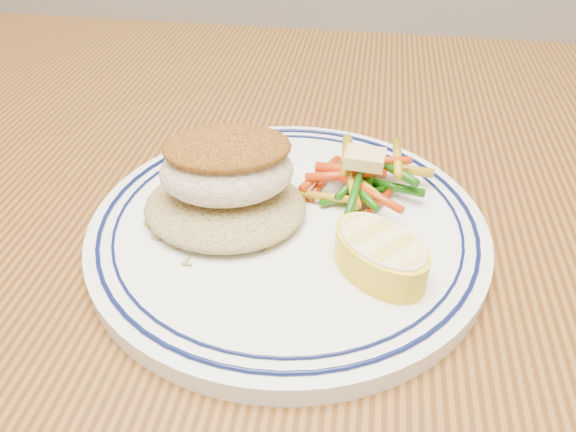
# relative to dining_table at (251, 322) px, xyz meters

# --- Properties ---
(dining_table) EXTENTS (1.50, 0.90, 0.75)m
(dining_table) POSITION_rel_dining_table_xyz_m (0.00, 0.00, 0.00)
(dining_table) COLOR #502D10
(dining_table) RESTS_ON ground
(plate) EXTENTS (0.29, 0.29, 0.02)m
(plate) POSITION_rel_dining_table_xyz_m (0.03, 0.00, 0.11)
(plate) COLOR white
(plate) RESTS_ON dining_table
(rice_pilaf) EXTENTS (0.12, 0.10, 0.02)m
(rice_pilaf) POSITION_rel_dining_table_xyz_m (-0.01, 0.00, 0.12)
(rice_pilaf) COLOR #96814B
(rice_pilaf) RESTS_ON plate
(fish_fillet) EXTENTS (0.11, 0.09, 0.05)m
(fish_fillet) POSITION_rel_dining_table_xyz_m (-0.01, 0.01, 0.15)
(fish_fillet) COLOR #EFE1C6
(fish_fillet) RESTS_ON rice_pilaf
(vegetable_pile) EXTENTS (0.10, 0.11, 0.03)m
(vegetable_pile) POSITION_rel_dining_table_xyz_m (0.08, 0.04, 0.13)
(vegetable_pile) COLOR #15520A
(vegetable_pile) RESTS_ON plate
(butter_pat) EXTENTS (0.03, 0.02, 0.01)m
(butter_pat) POSITION_rel_dining_table_xyz_m (0.08, 0.04, 0.15)
(butter_pat) COLOR #E9D672
(butter_pat) RESTS_ON vegetable_pile
(lemon_wedge) EXTENTS (0.09, 0.09, 0.03)m
(lemon_wedge) POSITION_rel_dining_table_xyz_m (0.10, -0.04, 0.13)
(lemon_wedge) COLOR yellow
(lemon_wedge) RESTS_ON plate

